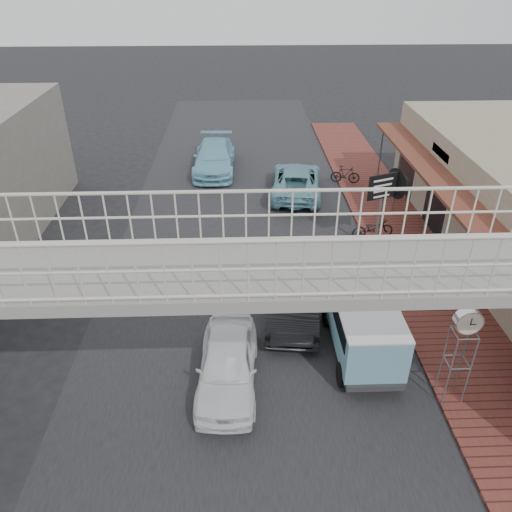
{
  "coord_description": "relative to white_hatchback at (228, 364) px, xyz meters",
  "views": [
    {
      "loc": [
        -0.11,
        -11.55,
        10.04
      ],
      "look_at": [
        0.38,
        2.19,
        1.8
      ],
      "focal_mm": 35.0,
      "sensor_mm": 36.0,
      "label": 1
    }
  ],
  "objects": [
    {
      "name": "ground",
      "position": [
        0.52,
        1.53,
        -0.67
      ],
      "size": [
        120.0,
        120.0,
        0.0
      ],
      "primitive_type": "plane",
      "color": "black",
      "rests_on": "ground"
    },
    {
      "name": "road_strip",
      "position": [
        0.52,
        1.53,
        -0.66
      ],
      "size": [
        10.0,
        60.0,
        0.01
      ],
      "primitive_type": "cube",
      "color": "black",
      "rests_on": "ground"
    },
    {
      "name": "sidewalk",
      "position": [
        7.02,
        4.53,
        -0.62
      ],
      "size": [
        3.0,
        40.0,
        0.1
      ],
      "primitive_type": "cube",
      "color": "brown",
      "rests_on": "ground"
    },
    {
      "name": "footbridge",
      "position": [
        0.52,
        -2.47,
        2.51
      ],
      "size": [
        16.4,
        2.4,
        6.34
      ],
      "color": "gray",
      "rests_on": "ground"
    },
    {
      "name": "white_hatchback",
      "position": [
        0.0,
        0.0,
        0.0
      ],
      "size": [
        1.79,
        4.01,
        1.34
      ],
      "primitive_type": "imported",
      "rotation": [
        0.0,
        0.0,
        -0.05
      ],
      "color": "white",
      "rests_on": "ground"
    },
    {
      "name": "dark_sedan",
      "position": [
        2.07,
        3.16,
        0.08
      ],
      "size": [
        2.06,
        4.71,
        1.51
      ],
      "primitive_type": "imported",
      "rotation": [
        0.0,
        0.0,
        -0.1
      ],
      "color": "black",
      "rests_on": "ground"
    },
    {
      "name": "angkot_curb",
      "position": [
        3.19,
        12.66,
        0.03
      ],
      "size": [
        2.91,
        5.25,
        1.39
      ],
      "primitive_type": "imported",
      "rotation": [
        0.0,
        0.0,
        3.02
      ],
      "color": "#68A7B5",
      "rests_on": "ground"
    },
    {
      "name": "angkot_far",
      "position": [
        -0.92,
        15.93,
        0.09
      ],
      "size": [
        2.23,
        5.26,
        1.51
      ],
      "primitive_type": "imported",
      "rotation": [
        0.0,
        0.0,
        -0.02
      ],
      "color": "#7EC1DB",
      "rests_on": "ground"
    },
    {
      "name": "angkot_van",
      "position": [
        3.86,
        1.05,
        0.51
      ],
      "size": [
        1.75,
        3.78,
        1.85
      ],
      "rotation": [
        0.0,
        0.0,
        -0.0
      ],
      "color": "black",
      "rests_on": "ground"
    },
    {
      "name": "motorcycle_near",
      "position": [
        5.82,
        7.83,
        -0.12
      ],
      "size": [
        1.78,
        0.8,
        0.91
      ],
      "primitive_type": "imported",
      "rotation": [
        0.0,
        0.0,
        1.69
      ],
      "color": "black",
      "rests_on": "sidewalk"
    },
    {
      "name": "motorcycle_far",
      "position": [
        5.82,
        13.75,
        -0.13
      ],
      "size": [
        1.53,
        0.73,
        0.89
      ],
      "primitive_type": "imported",
      "rotation": [
        0.0,
        0.0,
        1.35
      ],
      "color": "black",
      "rests_on": "sidewalk"
    },
    {
      "name": "street_clock",
      "position": [
        5.82,
        -0.78,
        1.77
      ],
      "size": [
        0.69,
        0.55,
        2.82
      ],
      "rotation": [
        0.0,
        0.0,
        0.01
      ],
      "color": "#59595B",
      "rests_on": "sidewalk"
    },
    {
      "name": "arrow_sign",
      "position": [
        6.48,
        7.23,
        2.07
      ],
      "size": [
        1.97,
        1.33,
        3.27
      ],
      "rotation": [
        0.0,
        0.0,
        0.37
      ],
      "color": "#59595B",
      "rests_on": "sidewalk"
    }
  ]
}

